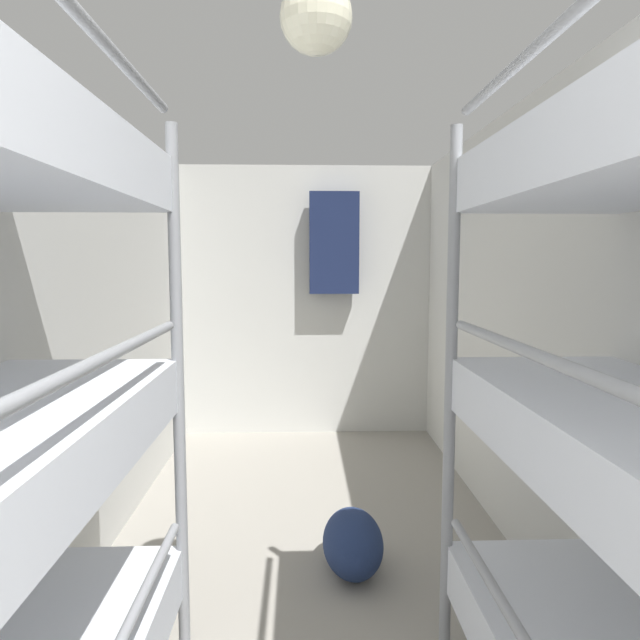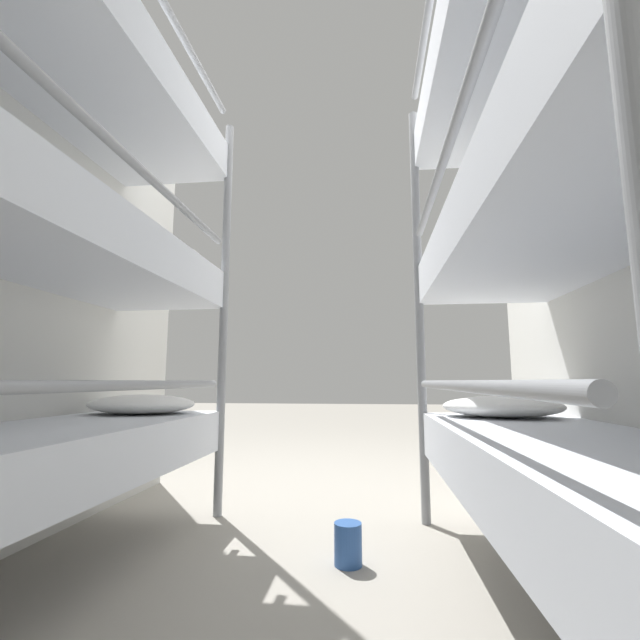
% 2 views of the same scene
% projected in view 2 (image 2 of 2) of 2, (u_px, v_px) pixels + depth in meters
% --- Properties ---
extents(ground_plane, '(20.00, 20.00, 0.00)m').
position_uv_depth(ground_plane, '(330.00, 490.00, 2.63)').
color(ground_plane, gray).
extents(bunk_stack_left_near, '(0.64, 1.82, 2.13)m').
position_uv_depth(bunk_stack_left_near, '(550.00, 219.00, 1.31)').
color(bunk_stack_left_near, gray).
rests_on(bunk_stack_left_near, ground_plane).
extents(bunk_stack_right_near, '(0.64, 1.82, 2.13)m').
position_uv_depth(bunk_stack_right_near, '(60.00, 240.00, 1.50)').
color(bunk_stack_right_near, gray).
rests_on(bunk_stack_right_near, ground_plane).
extents(tin_can, '(0.10, 0.10, 0.15)m').
position_uv_depth(tin_can, '(348.00, 544.00, 1.57)').
color(tin_can, '#2D569E').
rests_on(tin_can, ground_plane).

